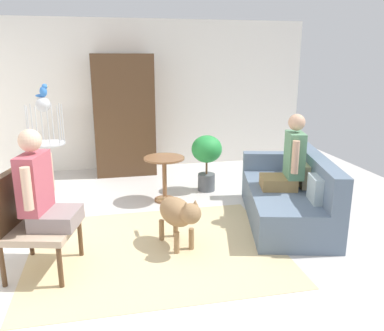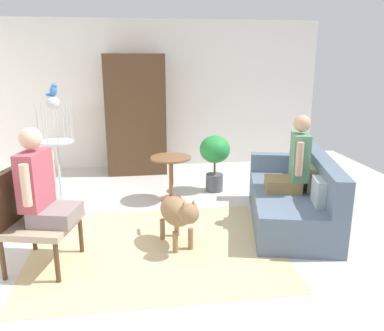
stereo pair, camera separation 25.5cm
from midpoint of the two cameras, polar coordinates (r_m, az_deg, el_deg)
name	(u,v)px [view 1 (the left image)]	position (r m, az deg, el deg)	size (l,w,h in m)	color
ground_plane	(168,245)	(4.25, -5.29, -11.46)	(7.73, 7.73, 0.00)	beige
back_wall	(138,95)	(7.10, -8.88, 9.98)	(6.02, 0.12, 2.55)	silver
area_rug	(156,248)	(4.20, -6.95, -11.84)	(2.54, 2.06, 0.01)	#C6B284
couch	(290,196)	(4.90, 12.52, -4.40)	(1.28, 1.96, 0.80)	slate
armchair	(26,215)	(3.92, -24.57, -6.59)	(0.74, 0.79, 0.94)	#4C331E
person_on_couch	(289,160)	(4.72, 12.40, 0.80)	(0.54, 0.51, 0.89)	olive
person_on_armchair	(41,189)	(3.77, -22.80, -3.20)	(0.53, 0.54, 0.88)	gray
round_end_table	(164,171)	(5.37, -5.37, -0.78)	(0.55, 0.55, 0.62)	brown
dog	(178,213)	(4.07, -3.81, -6.89)	(0.42, 0.80, 0.59)	olive
bird_cage_stand	(47,145)	(5.50, -21.48, 2.78)	(0.46, 0.46, 1.43)	silver
parrot	(43,91)	(5.40, -21.98, 9.96)	(0.17, 0.10, 0.17)	blue
potted_plant	(207,155)	(5.75, 0.87, 1.56)	(0.44, 0.44, 0.83)	#4C5156
armoire_cabinet	(124,115)	(6.71, -10.87, 7.13)	(0.98, 0.56, 1.98)	#4C331E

